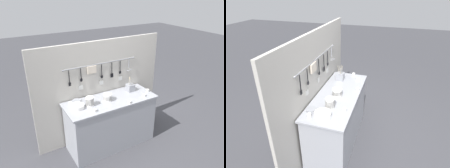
% 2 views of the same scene
% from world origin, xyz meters
% --- Properties ---
extents(ground_plane, '(20.00, 20.00, 0.00)m').
position_xyz_m(ground_plane, '(0.00, 0.00, 0.00)').
color(ground_plane, '#424247').
extents(counter, '(1.49, 0.59, 0.85)m').
position_xyz_m(counter, '(0.00, 0.00, 0.43)').
color(counter, '#9EA0A8').
rests_on(counter, ground).
extents(back_wall, '(2.29, 0.11, 1.74)m').
position_xyz_m(back_wall, '(-0.00, 0.33, 0.87)').
color(back_wall, '#BCB7AD').
rests_on(back_wall, ground).
extents(bowl_stack_wide_centre, '(0.12, 0.12, 0.14)m').
position_xyz_m(bowl_stack_wide_centre, '(-0.36, -0.00, 0.92)').
color(bowl_stack_wide_centre, white).
rests_on(bowl_stack_wide_centre, counter).
extents(bowl_stack_tall_left, '(0.14, 0.14, 0.12)m').
position_xyz_m(bowl_stack_tall_left, '(-0.05, -0.00, 0.91)').
color(bowl_stack_tall_left, white).
rests_on(bowl_stack_tall_left, counter).
extents(plate_stack, '(0.21, 0.21, 0.06)m').
position_xyz_m(plate_stack, '(-0.55, 0.02, 0.88)').
color(plate_stack, white).
rests_on(plate_stack, counter).
extents(steel_mixing_bowl, '(0.13, 0.13, 0.03)m').
position_xyz_m(steel_mixing_bowl, '(-0.49, 0.20, 0.87)').
color(steel_mixing_bowl, '#93969E').
rests_on(steel_mixing_bowl, counter).
extents(cutlery_caddy, '(0.12, 0.12, 0.28)m').
position_xyz_m(cutlery_caddy, '(0.46, 0.11, 0.92)').
color(cutlery_caddy, '#93969E').
rests_on(cutlery_caddy, counter).
extents(cup_front_right, '(0.05, 0.05, 0.04)m').
position_xyz_m(cup_front_right, '(-0.61, 0.17, 0.87)').
color(cup_front_right, white).
rests_on(cup_front_right, counter).
extents(cup_centre, '(0.05, 0.05, 0.04)m').
position_xyz_m(cup_centre, '(0.70, -0.06, 0.87)').
color(cup_centre, white).
rests_on(cup_centre, counter).
extents(cup_beside_plates, '(0.05, 0.05, 0.04)m').
position_xyz_m(cup_beside_plates, '(0.19, -0.25, 0.87)').
color(cup_beside_plates, white).
rests_on(cup_beside_plates, counter).
extents(cup_front_left, '(0.05, 0.05, 0.04)m').
position_xyz_m(cup_front_left, '(0.53, -0.18, 0.87)').
color(cup_front_left, white).
rests_on(cup_front_left, counter).
extents(cup_back_left, '(0.05, 0.05, 0.04)m').
position_xyz_m(cup_back_left, '(-0.38, -0.20, 0.87)').
color(cup_back_left, white).
rests_on(cup_back_left, counter).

